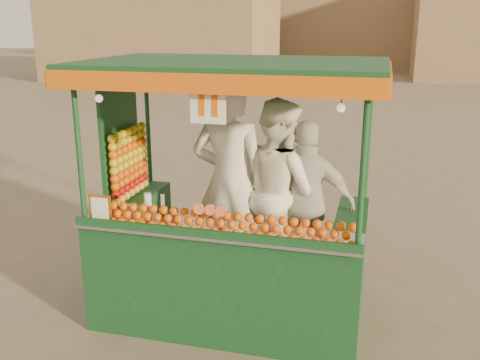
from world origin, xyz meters
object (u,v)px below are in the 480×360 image
(vendor_middle, at_px, (279,191))
(vendor_right, at_px, (306,202))
(juice_cart, at_px, (225,238))
(vendor_left, at_px, (230,183))

(vendor_middle, relative_size, vendor_right, 1.13)
(juice_cart, xyz_separation_m, vendor_middle, (0.43, 0.36, 0.38))
(juice_cart, distance_m, vendor_middle, 0.68)
(vendor_left, distance_m, vendor_right, 0.74)
(juice_cart, bearing_deg, vendor_left, 91.20)
(vendor_left, distance_m, vendor_middle, 0.47)
(vendor_middle, bearing_deg, juice_cart, 88.21)
(vendor_right, bearing_deg, vendor_middle, 6.20)
(vendor_left, height_order, vendor_right, vendor_left)
(vendor_middle, distance_m, vendor_right, 0.28)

